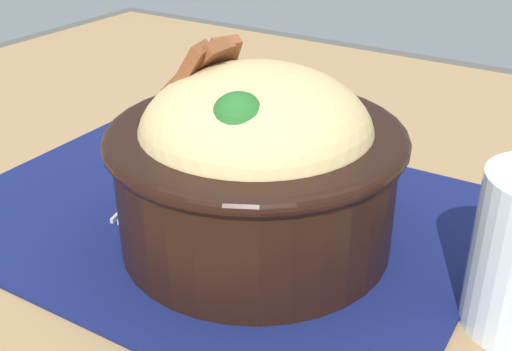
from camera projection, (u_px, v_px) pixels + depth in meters
The scene contains 4 objects.
table at pixel (268, 307), 0.51m from camera, with size 1.11×0.91×0.76m.
placemat at pixel (217, 213), 0.48m from camera, with size 0.38×0.29×0.00m, color #11194C.
bowl at pixel (255, 161), 0.42m from camera, with size 0.21×0.21×0.14m.
fork at pixel (159, 187), 0.51m from camera, with size 0.05×0.13×0.00m.
Camera 1 is at (-0.21, 0.35, 1.01)m, focal length 44.55 mm.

